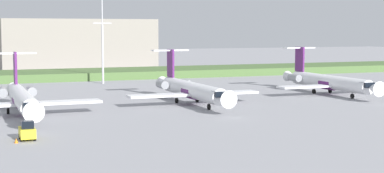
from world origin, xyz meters
TOP-DOWN VIEW (x-y plane):
  - ground_plane at (0.00, 30.00)m, footprint 500.00×500.00m
  - grass_berm at (0.00, 68.39)m, footprint 320.00×20.00m
  - regional_jet_nearest at (-28.25, 4.97)m, footprint 22.81×31.00m
  - regional_jet_second at (-0.11, 8.35)m, footprint 22.81×31.00m
  - regional_jet_third at (30.38, 12.77)m, footprint 22.81×31.00m
  - antenna_mast at (-5.65, 51.21)m, footprint 4.40×0.50m
  - distant_hangar at (-2.23, 102.66)m, footprint 47.04×21.31m
  - baggage_tug at (-29.61, -15.87)m, footprint 1.72×3.20m
  - safety_cone_front_marker at (-30.97, -17.36)m, footprint 0.44×0.44m

SIDE VIEW (x-z plane):
  - ground_plane at x=0.00m, z-range 0.00..0.00m
  - safety_cone_front_marker at x=-30.97m, z-range 0.00..0.55m
  - grass_berm at x=0.00m, z-range 0.00..2.00m
  - baggage_tug at x=-29.61m, z-range -0.15..2.15m
  - regional_jet_nearest at x=-28.25m, z-range -1.96..7.04m
  - regional_jet_second at x=-0.11m, z-range -1.96..7.04m
  - regional_jet_third at x=30.38m, z-range -1.96..7.04m
  - distant_hangar at x=-2.23m, z-range 0.00..15.86m
  - antenna_mast at x=-5.65m, z-range -1.81..19.83m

